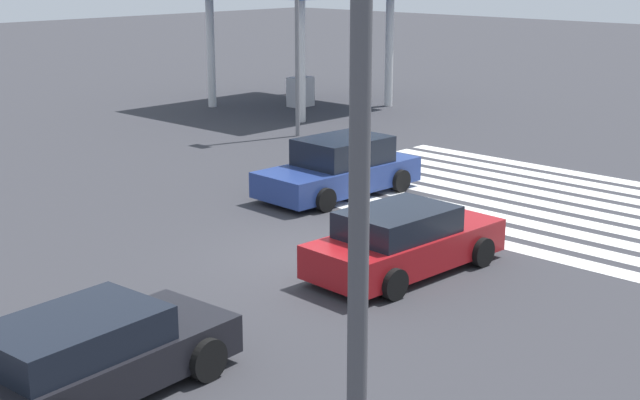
# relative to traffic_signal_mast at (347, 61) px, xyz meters

# --- Properties ---
(ground_plane) EXTENTS (151.80, 151.80, 0.00)m
(ground_plane) POSITION_rel_traffic_signal_mast_xyz_m (6.72, -6.72, -5.34)
(ground_plane) COLOR #333338
(crosswalk_markings) EXTENTS (11.64, 8.20, 0.01)m
(crosswalk_markings) POSITION_rel_traffic_signal_mast_xyz_m (6.72, -14.09, -5.33)
(crosswalk_markings) COLOR silver
(crosswalk_markings) RESTS_ON ground_plane
(traffic_signal_mast) EXTENTS (4.19, 4.19, 7.29)m
(traffic_signal_mast) POSITION_rel_traffic_signal_mast_xyz_m (0.00, 0.00, 0.00)
(traffic_signal_mast) COLOR #47474C
(traffic_signal_mast) RESTS_ON ground_plane
(car_1) EXTENTS (2.32, 4.42, 1.35)m
(car_1) POSITION_rel_traffic_signal_mast_xyz_m (4.79, 0.27, -4.67)
(car_1) COLOR black
(car_1) RESTS_ON ground_plane
(car_2) EXTENTS (2.23, 4.61, 1.41)m
(car_2) POSITION_rel_traffic_signal_mast_xyz_m (4.82, -7.25, -4.67)
(car_2) COLOR maroon
(car_2) RESTS_ON ground_plane
(car_3) EXTENTS (2.38, 4.87, 1.59)m
(car_3) POSITION_rel_traffic_signal_mast_xyz_m (10.09, -11.09, -4.60)
(car_3) COLOR navy
(car_3) RESTS_ON ground_plane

